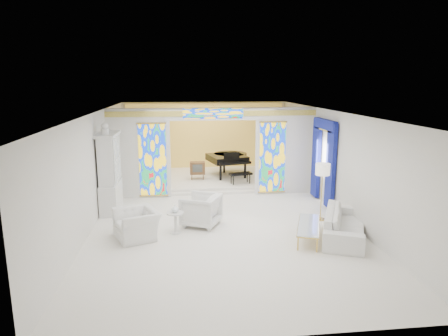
{
  "coord_description": "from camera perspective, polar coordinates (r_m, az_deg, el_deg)",
  "views": [
    {
      "loc": [
        -1.14,
        -11.31,
        3.83
      ],
      "look_at": [
        0.17,
        0.2,
        1.34
      ],
      "focal_mm": 32.0,
      "sensor_mm": 36.0,
      "label": 1
    }
  ],
  "objects": [
    {
      "name": "alcove_platform",
      "position": [
        15.89,
        -2.18,
        -1.46
      ],
      "size": [
        6.8,
        3.8,
        0.18
      ],
      "primitive_type": "cube",
      "color": "white",
      "rests_on": "floor"
    },
    {
      "name": "floor",
      "position": [
        11.99,
        -0.69,
        -6.47
      ],
      "size": [
        12.0,
        12.0,
        0.0
      ],
      "primitive_type": "plane",
      "color": "white",
      "rests_on": "ground"
    },
    {
      "name": "stained_glass_left",
      "position": [
        13.47,
        -10.15,
        1.13
      ],
      "size": [
        0.9,
        0.04,
        2.4
      ],
      "primitive_type": "cube",
      "color": "gold",
      "rests_on": "partition_wall"
    },
    {
      "name": "gold_curtain_back",
      "position": [
        17.38,
        -2.67,
        4.44
      ],
      "size": [
        6.7,
        0.1,
        2.9
      ],
      "primitive_type": "cube",
      "color": "#FFD558",
      "rests_on": "wall_back"
    },
    {
      "name": "blue_drapes",
      "position": [
        13.03,
        14.02,
        1.84
      ],
      "size": [
        0.14,
        1.85,
        2.65
      ],
      "color": "navy",
      "rests_on": "wall_right"
    },
    {
      "name": "china_cabinet",
      "position": [
        12.37,
        -15.98,
        -0.75
      ],
      "size": [
        0.56,
        1.46,
        2.72
      ],
      "color": "silver",
      "rests_on": "floor"
    },
    {
      "name": "armchair_right",
      "position": [
        10.91,
        -3.33,
        -6.03
      ],
      "size": [
        1.25,
        1.24,
        0.86
      ],
      "primitive_type": "imported",
      "rotation": [
        0.0,
        0.0,
        -2.01
      ],
      "color": "white",
      "rests_on": "floor"
    },
    {
      "name": "wall_back",
      "position": [
        17.5,
        -2.69,
        4.49
      ],
      "size": [
        7.0,
        0.02,
        3.0
      ],
      "primitive_type": "cube",
      "color": "silver",
      "rests_on": "floor"
    },
    {
      "name": "side_table",
      "position": [
        10.44,
        -6.97,
        -7.31
      ],
      "size": [
        0.48,
        0.48,
        0.56
      ],
      "rotation": [
        0.0,
        0.0,
        -0.06
      ],
      "color": "silver",
      "rests_on": "floor"
    },
    {
      "name": "grand_piano",
      "position": [
        15.92,
        0.72,
        1.44
      ],
      "size": [
        1.82,
        2.79,
        1.02
      ],
      "rotation": [
        0.0,
        0.0,
        0.25
      ],
      "color": "black",
      "rests_on": "alcove_platform"
    },
    {
      "name": "vase",
      "position": [
        10.35,
        -7.01,
        -5.76
      ],
      "size": [
        0.25,
        0.25,
        0.2
      ],
      "primitive_type": "imported",
      "rotation": [
        0.0,
        0.0,
        0.34
      ],
      "color": "silver",
      "rests_on": "side_table"
    },
    {
      "name": "coffee_table",
      "position": [
        10.24,
        12.01,
        -8.04
      ],
      "size": [
        1.06,
        1.76,
        0.38
      ],
      "rotation": [
        0.0,
        0.0,
        -0.35
      ],
      "color": "white",
      "rests_on": "floor"
    },
    {
      "name": "ceiling",
      "position": [
        11.39,
        -0.72,
        7.97
      ],
      "size": [
        7.0,
        12.0,
        0.02
      ],
      "primitive_type": "cube",
      "color": "white",
      "rests_on": "wall_back"
    },
    {
      "name": "armchair_left",
      "position": [
        10.31,
        -12.36,
        -7.84
      ],
      "size": [
        1.31,
        1.38,
        0.72
      ],
      "primitive_type": "imported",
      "rotation": [
        0.0,
        0.0,
        -1.18
      ],
      "color": "white",
      "rests_on": "floor"
    },
    {
      "name": "stained_glass_right",
      "position": [
        13.81,
        6.91,
        1.51
      ],
      "size": [
        0.9,
        0.04,
        2.4
      ],
      "primitive_type": "cube",
      "color": "gold",
      "rests_on": "partition_wall"
    },
    {
      "name": "wall_left",
      "position": [
        11.78,
        -17.89,
        0.15
      ],
      "size": [
        0.02,
        12.0,
        3.0
      ],
      "primitive_type": "cube",
      "color": "silver",
      "rests_on": "floor"
    },
    {
      "name": "chandelier",
      "position": [
        15.42,
        -1.48,
        7.39
      ],
      "size": [
        0.48,
        0.48,
        0.3
      ],
      "primitive_type": "cylinder",
      "color": "gold",
      "rests_on": "ceiling"
    },
    {
      "name": "wall_front",
      "position": [
        5.91,
        5.29,
        -11.15
      ],
      "size": [
        7.0,
        0.02,
        3.0
      ],
      "primitive_type": "cube",
      "color": "silver",
      "rests_on": "floor"
    },
    {
      "name": "stained_glass_transom",
      "position": [
        13.28,
        -1.55,
        7.79
      ],
      "size": [
        2.0,
        0.04,
        0.34
      ],
      "primitive_type": "cube",
      "color": "gold",
      "rests_on": "partition_wall"
    },
    {
      "name": "tv_console",
      "position": [
        15.32,
        -3.82,
        -0.0
      ],
      "size": [
        0.59,
        0.41,
        0.66
      ],
      "rotation": [
        0.0,
        0.0,
        -0.04
      ],
      "color": "brown",
      "rests_on": "alcove_platform"
    },
    {
      "name": "wall_right",
      "position": [
        12.44,
        15.55,
        0.91
      ],
      "size": [
        0.02,
        12.0,
        3.0
      ],
      "primitive_type": "cube",
      "color": "silver",
      "rests_on": "floor"
    },
    {
      "name": "floor_lamp",
      "position": [
        11.4,
        13.91,
        -0.56
      ],
      "size": [
        0.53,
        0.53,
        1.63
      ],
      "rotation": [
        0.0,
        0.0,
        -0.43
      ],
      "color": "gold",
      "rests_on": "floor"
    },
    {
      "name": "partition_wall",
      "position": [
        13.53,
        -1.56,
        2.89
      ],
      "size": [
        7.0,
        0.22,
        3.0
      ],
      "color": "silver",
      "rests_on": "floor"
    },
    {
      "name": "sofa",
      "position": [
        10.56,
        16.88,
        -7.64
      ],
      "size": [
        1.83,
        2.56,
        0.7
      ],
      "primitive_type": "imported",
      "rotation": [
        0.0,
        0.0,
        1.15
      ],
      "color": "white",
      "rests_on": "floor"
    }
  ]
}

